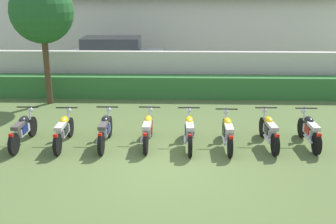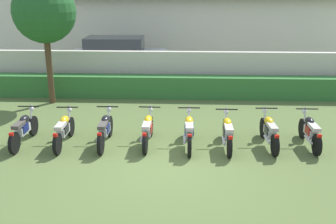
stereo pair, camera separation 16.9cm
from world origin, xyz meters
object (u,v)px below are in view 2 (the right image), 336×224
object	(u,v)px
motorcycle_in_row_0	(23,129)
motorcycle_in_row_1	(64,130)
motorcycle_in_row_4	(189,131)
motorcycle_in_row_2	(105,129)
parked_car	(118,57)
motorcycle_in_row_6	(269,131)
tree_near_inspector	(44,12)
motorcycle_in_row_3	(148,129)
motorcycle_in_row_7	(310,131)
motorcycle_in_row_5	(227,132)

from	to	relation	value
motorcycle_in_row_0	motorcycle_in_row_1	world-z (taller)	motorcycle_in_row_0
motorcycle_in_row_4	motorcycle_in_row_1	bearing A→B (deg)	89.50
motorcycle_in_row_2	motorcycle_in_row_0	bearing A→B (deg)	90.30
parked_car	motorcycle_in_row_1	bearing A→B (deg)	-91.30
motorcycle_in_row_0	motorcycle_in_row_6	world-z (taller)	motorcycle_in_row_6
tree_near_inspector	motorcycle_in_row_0	bearing A→B (deg)	-81.85
motorcycle_in_row_3	tree_near_inspector	bearing A→B (deg)	46.58
motorcycle_in_row_0	motorcycle_in_row_7	distance (m)	7.75
tree_near_inspector	motorcycle_in_row_3	distance (m)	6.25
tree_near_inspector	motorcycle_in_row_2	bearing A→B (deg)	-54.77
motorcycle_in_row_6	motorcycle_in_row_2	bearing A→B (deg)	89.12
motorcycle_in_row_7	motorcycle_in_row_3	bearing A→B (deg)	90.46
motorcycle_in_row_1	motorcycle_in_row_7	world-z (taller)	motorcycle_in_row_7
motorcycle_in_row_3	motorcycle_in_row_1	bearing A→B (deg)	94.18
motorcycle_in_row_4	motorcycle_in_row_6	size ratio (longest dim) A/B	1.01
motorcycle_in_row_1	motorcycle_in_row_7	xyz separation A→B (m)	(6.64, 0.19, 0.00)
parked_car	motorcycle_in_row_0	distance (m)	8.78
motorcycle_in_row_0	motorcycle_in_row_4	bearing A→B (deg)	-90.23
tree_near_inspector	motorcycle_in_row_4	size ratio (longest dim) A/B	2.31
motorcycle_in_row_3	motorcycle_in_row_0	bearing A→B (deg)	93.18
motorcycle_in_row_4	motorcycle_in_row_7	distance (m)	3.25
motorcycle_in_row_5	tree_near_inspector	bearing A→B (deg)	57.08
motorcycle_in_row_1	motorcycle_in_row_4	world-z (taller)	motorcycle_in_row_4
motorcycle_in_row_3	motorcycle_in_row_2	bearing A→B (deg)	94.72
motorcycle_in_row_2	motorcycle_in_row_3	xyz separation A→B (m)	(1.16, 0.07, -0.01)
tree_near_inspector	motorcycle_in_row_0	size ratio (longest dim) A/B	2.32
motorcycle_in_row_3	motorcycle_in_row_7	world-z (taller)	motorcycle_in_row_3
parked_car	motorcycle_in_row_2	size ratio (longest dim) A/B	2.37
motorcycle_in_row_0	motorcycle_in_row_2	size ratio (longest dim) A/B	1.00
motorcycle_in_row_6	motorcycle_in_row_5	bearing A→B (deg)	94.63
motorcycle_in_row_3	motorcycle_in_row_4	distance (m)	1.12
motorcycle_in_row_6	motorcycle_in_row_3	bearing A→B (deg)	88.29
motorcycle_in_row_2	motorcycle_in_row_6	world-z (taller)	motorcycle_in_row_2
motorcycle_in_row_0	motorcycle_in_row_4	distance (m)	4.50
parked_car	motorcycle_in_row_2	xyz separation A→B (m)	(1.09, -8.64, -0.49)
motorcycle_in_row_7	motorcycle_in_row_2	bearing A→B (deg)	91.03
tree_near_inspector	motorcycle_in_row_6	xyz separation A→B (m)	(7.23, -3.88, -2.85)
motorcycle_in_row_3	motorcycle_in_row_5	world-z (taller)	motorcycle_in_row_3
motorcycle_in_row_0	parked_car	bearing A→B (deg)	-8.03
motorcycle_in_row_0	motorcycle_in_row_3	distance (m)	3.39
parked_car	motorcycle_in_row_0	xyz separation A→B (m)	(-1.15, -8.69, -0.50)
motorcycle_in_row_4	motorcycle_in_row_7	size ratio (longest dim) A/B	1.07
parked_car	motorcycle_in_row_6	world-z (taller)	parked_car
motorcycle_in_row_0	motorcycle_in_row_2	world-z (taller)	motorcycle_in_row_2
motorcycle_in_row_3	motorcycle_in_row_6	world-z (taller)	motorcycle_in_row_6
tree_near_inspector	motorcycle_in_row_3	xyz separation A→B (m)	(3.96, -3.90, -2.85)
motorcycle_in_row_7	motorcycle_in_row_4	bearing A→B (deg)	92.50
motorcycle_in_row_4	motorcycle_in_row_6	xyz separation A→B (m)	(2.15, 0.12, -0.01)
tree_near_inspector	motorcycle_in_row_4	bearing A→B (deg)	-38.23
tree_near_inspector	motorcycle_in_row_7	distance (m)	9.60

